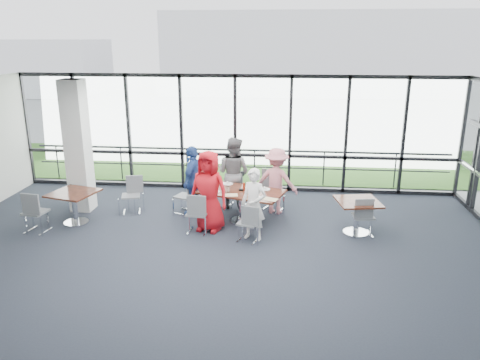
# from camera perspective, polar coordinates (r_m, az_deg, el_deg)

# --- Properties ---
(floor) EXTENTS (12.00, 10.00, 0.02)m
(floor) POSITION_cam_1_polar(r_m,az_deg,el_deg) (8.72, -4.19, -11.31)
(floor) COLOR #222632
(floor) RESTS_ON ground
(ceiling) EXTENTS (12.00, 10.00, 0.04)m
(ceiling) POSITION_cam_1_polar(r_m,az_deg,el_deg) (7.74, -4.71, 10.13)
(ceiling) COLOR silver
(ceiling) RESTS_ON ground
(curtain_wall_back) EXTENTS (12.00, 0.10, 3.20)m
(curtain_wall_back) POSITION_cam_1_polar(r_m,az_deg,el_deg) (12.88, -0.59, 5.70)
(curtain_wall_back) COLOR white
(curtain_wall_back) RESTS_ON ground
(exit_door) EXTENTS (0.12, 1.60, 2.10)m
(exit_door) POSITION_cam_1_polar(r_m,az_deg,el_deg) (12.60, 26.99, 1.00)
(exit_door) COLOR black
(exit_door) RESTS_ON ground
(structural_column) EXTENTS (0.50, 0.50, 3.20)m
(structural_column) POSITION_cam_1_polar(r_m,az_deg,el_deg) (11.94, -19.17, 3.86)
(structural_column) COLOR white
(structural_column) RESTS_ON ground
(apron) EXTENTS (80.00, 70.00, 0.02)m
(apron) POSITION_cam_1_polar(r_m,az_deg,el_deg) (18.09, 1.14, 3.74)
(apron) COLOR gray
(apron) RESTS_ON ground
(grass_strip) EXTENTS (80.00, 5.00, 0.01)m
(grass_strip) POSITION_cam_1_polar(r_m,az_deg,el_deg) (16.15, 0.58, 2.23)
(grass_strip) COLOR #27521D
(grass_strip) RESTS_ON ground
(hangar_main) EXTENTS (24.00, 10.00, 6.00)m
(hangar_main) POSITION_cam_1_polar(r_m,az_deg,el_deg) (39.66, 9.79, 15.10)
(hangar_main) COLOR white
(hangar_main) RESTS_ON ground
(hangar_aux) EXTENTS (10.00, 6.00, 4.00)m
(hangar_aux) POSITION_cam_1_polar(r_m,az_deg,el_deg) (40.55, -23.50, 12.60)
(hangar_aux) COLOR white
(hangar_aux) RESTS_ON ground
(guard_rail) EXTENTS (12.00, 0.06, 0.06)m
(guard_rail) POSITION_cam_1_polar(r_m,az_deg,el_deg) (13.72, -0.31, 1.68)
(guard_rail) COLOR #2D2D33
(guard_rail) RESTS_ON ground
(main_table) EXTENTS (2.12, 1.58, 0.75)m
(main_table) POSITION_cam_1_polar(r_m,az_deg,el_deg) (10.76, 0.16, -1.97)
(main_table) COLOR #351610
(main_table) RESTS_ON ground
(side_table_left) EXTENTS (1.15, 1.15, 0.75)m
(side_table_left) POSITION_cam_1_polar(r_m,az_deg,el_deg) (11.32, -19.62, -1.90)
(side_table_left) COLOR #351610
(side_table_left) RESTS_ON ground
(side_table_right) EXTENTS (1.02, 1.02, 0.75)m
(side_table_right) POSITION_cam_1_polar(r_m,az_deg,el_deg) (10.42, 14.17, -3.06)
(side_table_right) COLOR #351610
(side_table_right) RESTS_ON ground
(diner_near_left) EXTENTS (1.01, 0.79, 1.81)m
(diner_near_left) POSITION_cam_1_polar(r_m,az_deg,el_deg) (10.23, -3.81, -1.36)
(diner_near_left) COLOR red
(diner_near_left) RESTS_ON ground
(diner_near_right) EXTENTS (0.68, 0.60, 1.54)m
(diner_near_right) POSITION_cam_1_polar(r_m,az_deg,el_deg) (9.79, 1.67, -3.01)
(diner_near_right) COLOR white
(diner_near_right) RESTS_ON ground
(diner_far_left) EXTENTS (1.02, 0.86, 1.81)m
(diner_far_left) POSITION_cam_1_polar(r_m,az_deg,el_deg) (11.58, -0.81, 0.86)
(diner_far_left) COLOR slate
(diner_far_left) RESTS_ON ground
(diner_far_right) EXTENTS (1.15, 0.81, 1.62)m
(diner_far_right) POSITION_cam_1_polar(r_m,az_deg,el_deg) (11.28, 4.46, -0.12)
(diner_far_right) COLOR #D87A84
(diner_far_right) RESTS_ON ground
(diner_end) EXTENTS (0.74, 1.09, 1.69)m
(diner_end) POSITION_cam_1_polar(r_m,az_deg,el_deg) (11.21, -5.70, -0.07)
(diner_end) COLOR #28488E
(diner_end) RESTS_ON ground
(chair_main_nl) EXTENTS (0.48, 0.48, 0.90)m
(chair_main_nl) POSITION_cam_1_polar(r_m,az_deg,el_deg) (10.25, -5.20, -4.05)
(chair_main_nl) COLOR slate
(chair_main_nl) RESTS_ON ground
(chair_main_nr) EXTENTS (0.50, 0.50, 0.81)m
(chair_main_nr) POSITION_cam_1_polar(r_m,az_deg,el_deg) (9.81, 0.99, -5.26)
(chair_main_nr) COLOR slate
(chair_main_nr) RESTS_ON ground
(chair_main_fl) EXTENTS (0.49, 0.49, 0.82)m
(chair_main_fl) POSITION_cam_1_polar(r_m,az_deg,el_deg) (11.80, -0.40, -1.33)
(chair_main_fl) COLOR slate
(chair_main_fl) RESTS_ON ground
(chair_main_fr) EXTENTS (0.62, 0.62, 0.96)m
(chair_main_fr) POSITION_cam_1_polar(r_m,az_deg,el_deg) (11.56, 4.07, -1.42)
(chair_main_fr) COLOR slate
(chair_main_fr) RESTS_ON ground
(chair_main_end) EXTENTS (0.54, 0.54, 0.85)m
(chair_main_end) POSITION_cam_1_polar(r_m,az_deg,el_deg) (11.44, -6.75, -1.97)
(chair_main_end) COLOR slate
(chair_main_end) RESTS_ON ground
(chair_spare_la) EXTENTS (0.52, 0.52, 0.93)m
(chair_spare_la) POSITION_cam_1_polar(r_m,az_deg,el_deg) (11.17, -23.66, -3.60)
(chair_spare_la) COLOR slate
(chair_spare_la) RESTS_ON ground
(chair_spare_lb) EXTENTS (0.53, 0.53, 0.87)m
(chair_spare_lb) POSITION_cam_1_polar(r_m,az_deg,el_deg) (11.66, -13.17, -1.88)
(chair_spare_lb) COLOR slate
(chair_spare_lb) RESTS_ON ground
(chair_spare_r) EXTENTS (0.48, 0.48, 0.86)m
(chair_spare_r) POSITION_cam_1_polar(r_m,az_deg,el_deg) (10.43, 14.78, -4.29)
(chair_spare_r) COLOR slate
(chair_spare_r) RESTS_ON ground
(plate_nl) EXTENTS (0.28, 0.28, 0.01)m
(plate_nl) POSITION_cam_1_polar(r_m,az_deg,el_deg) (10.64, -3.24, -1.45)
(plate_nl) COLOR white
(plate_nl) RESTS_ON main_table
(plate_nr) EXTENTS (0.25, 0.25, 0.01)m
(plate_nr) POSITION_cam_1_polar(r_m,az_deg,el_deg) (10.23, 2.07, -2.20)
(plate_nr) COLOR white
(plate_nr) RESTS_ON main_table
(plate_fl) EXTENTS (0.26, 0.26, 0.01)m
(plate_fl) POSITION_cam_1_polar(r_m,az_deg,el_deg) (11.22, -1.51, -0.46)
(plate_fl) COLOR white
(plate_fl) RESTS_ON main_table
(plate_fr) EXTENTS (0.24, 0.24, 0.01)m
(plate_fr) POSITION_cam_1_polar(r_m,az_deg,el_deg) (10.82, 3.06, -1.13)
(plate_fr) COLOR white
(plate_fr) RESTS_ON main_table
(plate_end) EXTENTS (0.27, 0.27, 0.01)m
(plate_end) POSITION_cam_1_polar(r_m,az_deg,el_deg) (11.03, -3.68, -0.79)
(plate_end) COLOR white
(plate_end) RESTS_ON main_table
(tumbler_a) EXTENTS (0.07, 0.07, 0.14)m
(tumbler_a) POSITION_cam_1_polar(r_m,az_deg,el_deg) (10.59, -1.47, -1.16)
(tumbler_a) COLOR white
(tumbler_a) RESTS_ON main_table
(tumbler_b) EXTENTS (0.07, 0.07, 0.15)m
(tumbler_b) POSITION_cam_1_polar(r_m,az_deg,el_deg) (10.44, 1.49, -1.41)
(tumbler_b) COLOR white
(tumbler_b) RESTS_ON main_table
(tumbler_c) EXTENTS (0.06, 0.06, 0.13)m
(tumbler_c) POSITION_cam_1_polar(r_m,az_deg,el_deg) (10.84, 0.80, -0.76)
(tumbler_c) COLOR white
(tumbler_c) RESTS_ON main_table
(tumbler_d) EXTENTS (0.07, 0.07, 0.15)m
(tumbler_d) POSITION_cam_1_polar(r_m,az_deg,el_deg) (10.87, -3.29, -0.69)
(tumbler_d) COLOR white
(tumbler_d) RESTS_ON main_table
(menu_a) EXTENTS (0.34, 0.27, 0.00)m
(menu_a) POSITION_cam_1_polar(r_m,az_deg,el_deg) (10.43, -1.12, -1.84)
(menu_a) COLOR white
(menu_a) RESTS_ON main_table
(menu_b) EXTENTS (0.37, 0.32, 0.00)m
(menu_b) POSITION_cam_1_polar(r_m,az_deg,el_deg) (10.18, 3.74, -2.35)
(menu_b) COLOR white
(menu_b) RESTS_ON main_table
(menu_c) EXTENTS (0.35, 0.28, 0.00)m
(menu_c) POSITION_cam_1_polar(r_m,az_deg,el_deg) (10.99, 1.73, -0.86)
(menu_c) COLOR white
(menu_c) RESTS_ON main_table
(condiment_caddy) EXTENTS (0.10, 0.07, 0.04)m
(condiment_caddy) POSITION_cam_1_polar(r_m,az_deg,el_deg) (10.73, 0.15, -1.20)
(condiment_caddy) COLOR black
(condiment_caddy) RESTS_ON main_table
(ketchup_bottle) EXTENTS (0.06, 0.06, 0.18)m
(ketchup_bottle) POSITION_cam_1_polar(r_m,az_deg,el_deg) (10.72, 0.48, -0.82)
(ketchup_bottle) COLOR #AE2912
(ketchup_bottle) RESTS_ON main_table
(green_bottle) EXTENTS (0.05, 0.05, 0.20)m
(green_bottle) POSITION_cam_1_polar(r_m,az_deg,el_deg) (10.69, 0.81, -0.82)
(green_bottle) COLOR #1A6821
(green_bottle) RESTS_ON main_table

